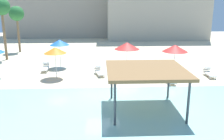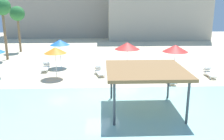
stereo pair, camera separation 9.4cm
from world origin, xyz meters
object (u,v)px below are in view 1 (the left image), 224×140
at_px(shade_pavilion, 146,71).
at_px(beach_umbrella_blue_7, 60,42).
at_px(lounge_chair_0, 169,79).
at_px(lounge_chair_3, 99,71).
at_px(beach_umbrella_red_5, 175,48).
at_px(palm_tree_2, 1,8).
at_px(beach_umbrella_red_2, 127,46).
at_px(beach_umbrella_orange_3, 55,50).
at_px(palm_tree_1, 17,15).
at_px(lounge_chair_4, 209,73).
at_px(lounge_chair_5, 45,67).

relative_size(shade_pavilion, beach_umbrella_blue_7, 1.62).
bearing_deg(lounge_chair_0, lounge_chair_3, -117.94).
xyz_separation_m(beach_umbrella_red_5, palm_tree_2, (-17.82, 6.01, 3.53)).
xyz_separation_m(shade_pavilion, beach_umbrella_red_2, (-0.11, 9.62, -0.11)).
xyz_separation_m(lounge_chair_0, lounge_chair_3, (-5.75, 2.52, 0.00)).
distance_m(beach_umbrella_blue_7, lounge_chair_3, 5.39).
xyz_separation_m(beach_umbrella_orange_3, palm_tree_2, (-6.97, 7.61, 3.34)).
relative_size(beach_umbrella_orange_3, beach_umbrella_blue_7, 0.96).
distance_m(beach_umbrella_red_2, beach_umbrella_blue_7, 6.72).
distance_m(beach_umbrella_orange_3, lounge_chair_3, 4.35).
xyz_separation_m(beach_umbrella_blue_7, lounge_chair_3, (3.93, -2.96, -2.21)).
relative_size(lounge_chair_3, palm_tree_2, 0.29).
bearing_deg(palm_tree_1, shade_pavilion, -55.43).
bearing_deg(beach_umbrella_orange_3, shade_pavilion, -47.62).
height_order(beach_umbrella_red_5, palm_tree_1, palm_tree_1).
relative_size(beach_umbrella_blue_7, lounge_chair_4, 1.47).
relative_size(beach_umbrella_red_2, beach_umbrella_blue_7, 0.96).
bearing_deg(palm_tree_2, lounge_chair_4, -20.93).
xyz_separation_m(lounge_chair_3, lounge_chair_4, (9.77, -0.94, 0.00)).
bearing_deg(lounge_chair_4, shade_pavilion, -43.12).
distance_m(beach_umbrella_orange_3, palm_tree_2, 10.84).
xyz_separation_m(beach_umbrella_red_2, beach_umbrella_blue_7, (-6.61, 1.21, 0.18)).
xyz_separation_m(beach_umbrella_orange_3, palm_tree_1, (-6.93, 12.37, 2.47)).
relative_size(beach_umbrella_red_5, lounge_chair_5, 1.33).
bearing_deg(lounge_chair_0, beach_umbrella_red_2, -148.56).
distance_m(beach_umbrella_red_2, beach_umbrella_red_5, 4.51).
bearing_deg(lounge_chair_4, beach_umbrella_red_5, -122.31).
height_order(beach_umbrella_red_5, lounge_chair_3, beach_umbrella_red_5).
bearing_deg(palm_tree_1, lounge_chair_3, -47.54).
relative_size(beach_umbrella_orange_3, beach_umbrella_red_5, 1.05).
xyz_separation_m(lounge_chair_4, lounge_chair_5, (-14.99, 2.67, 0.00)).
bearing_deg(palm_tree_2, shade_pavilion, -47.56).
height_order(beach_umbrella_orange_3, beach_umbrella_red_5, beach_umbrella_orange_3).
xyz_separation_m(lounge_chair_3, palm_tree_2, (-10.71, 6.89, 5.44)).
relative_size(beach_umbrella_red_5, palm_tree_1, 0.43).
bearing_deg(palm_tree_2, beach_umbrella_blue_7, -30.09).
xyz_separation_m(beach_umbrella_blue_7, lounge_chair_4, (13.69, -3.90, -2.21)).
distance_m(beach_umbrella_orange_3, lounge_chair_4, 13.67).
distance_m(beach_umbrella_red_2, beach_umbrella_orange_3, 6.88).
distance_m(shade_pavilion, beach_umbrella_orange_3, 9.68).
distance_m(beach_umbrella_red_2, lounge_chair_5, 8.16).
xyz_separation_m(shade_pavilion, beach_umbrella_orange_3, (-6.53, 7.15, -0.04)).
bearing_deg(beach_umbrella_red_2, shade_pavilion, -89.37).
height_order(shade_pavilion, lounge_chair_3, shade_pavilion).
height_order(beach_umbrella_red_2, palm_tree_2, palm_tree_2).
height_order(beach_umbrella_red_5, lounge_chair_5, beach_umbrella_red_5).
height_order(lounge_chair_5, palm_tree_2, palm_tree_2).
xyz_separation_m(shade_pavilion, lounge_chair_3, (-2.79, 7.87, -2.14)).
bearing_deg(lounge_chair_5, palm_tree_1, -155.31).
bearing_deg(lounge_chair_5, beach_umbrella_blue_7, 129.65).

